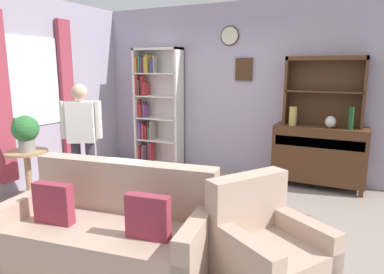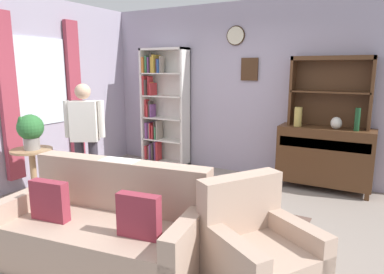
{
  "view_description": "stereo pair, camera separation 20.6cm",
  "coord_description": "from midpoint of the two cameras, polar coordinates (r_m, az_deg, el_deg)",
  "views": [
    {
      "loc": [
        1.87,
        -3.41,
        1.76
      ],
      "look_at": [
        0.1,
        0.2,
        0.95
      ],
      "focal_mm": 32.37,
      "sensor_mm": 36.0,
      "label": 1
    },
    {
      "loc": [
        2.05,
        -3.32,
        1.76
      ],
      "look_at": [
        0.1,
        0.2,
        0.95
      ],
      "focal_mm": 32.37,
      "sensor_mm": 36.0,
      "label": 2
    }
  ],
  "objects": [
    {
      "name": "armchair_floral",
      "position": [
        2.98,
        12.85,
        -18.45
      ],
      "size": [
        1.06,
        1.05,
        0.88
      ],
      "color": "tan",
      "rests_on": "ground_plane"
    },
    {
      "name": "wall_left",
      "position": [
        5.63,
        -23.99,
        6.73
      ],
      "size": [
        0.16,
        4.2,
        2.8
      ],
      "color": "#A399AD",
      "rests_on": "ground_plane"
    },
    {
      "name": "coffee_table",
      "position": [
        3.89,
        0.17,
        -9.8
      ],
      "size": [
        0.8,
        0.5,
        0.42
      ],
      "color": "#4C2D19",
      "rests_on": "ground_plane"
    },
    {
      "name": "sideboard_hutch",
      "position": [
        5.37,
        22.99,
        8.35
      ],
      "size": [
        1.1,
        0.26,
        1.0
      ],
      "color": "#4C2D19",
      "rests_on": "sideboard"
    },
    {
      "name": "book_stack",
      "position": [
        3.72,
        1.44,
        -8.93
      ],
      "size": [
        0.19,
        0.13,
        0.1
      ],
      "color": "#3F3833",
      "rests_on": "coffee_table"
    },
    {
      "name": "bookshelf",
      "position": [
        6.38,
        -4.14,
        4.96
      ],
      "size": [
        0.9,
        0.3,
        2.1
      ],
      "color": "silver",
      "rests_on": "ground_plane"
    },
    {
      "name": "wall_back",
      "position": [
        5.84,
        9.45,
        7.75
      ],
      "size": [
        5.0,
        0.09,
        2.8
      ],
      "color": "#A399AD",
      "rests_on": "ground_plane"
    },
    {
      "name": "area_rug",
      "position": [
        3.94,
        -0.78,
        -15.05
      ],
      "size": [
        2.47,
        2.06,
        0.01
      ],
      "primitive_type": "cube",
      "color": "brown",
      "rests_on": "ground_plane"
    },
    {
      "name": "sideboard",
      "position": [
        5.4,
        22.01,
        -2.85
      ],
      "size": [
        1.3,
        0.45,
        0.92
      ],
      "color": "#4C2D19",
      "rests_on": "ground_plane"
    },
    {
      "name": "plant_stand",
      "position": [
        4.99,
        -23.63,
        -4.92
      ],
      "size": [
        0.52,
        0.52,
        0.72
      ],
      "color": "#A87F56",
      "rests_on": "ground_plane"
    },
    {
      "name": "ground_plane",
      "position": [
        4.27,
        -1.12,
        -13.07
      ],
      "size": [
        5.4,
        4.6,
        0.02
      ],
      "primitive_type": "cube",
      "color": "gray"
    },
    {
      "name": "couch_floral",
      "position": [
        3.3,
        -12.27,
        -14.84
      ],
      "size": [
        1.9,
        1.09,
        0.9
      ],
      "color": "tan",
      "rests_on": "ground_plane"
    },
    {
      "name": "person_reading",
      "position": [
        4.68,
        -15.99,
        0.46
      ],
      "size": [
        0.49,
        0.34,
        1.56
      ],
      "color": "#38333D",
      "rests_on": "ground_plane"
    },
    {
      "name": "vase_tall",
      "position": [
        5.28,
        18.14,
        3.19
      ],
      "size": [
        0.11,
        0.11,
        0.28
      ],
      "primitive_type": "cylinder",
      "color": "tan",
      "rests_on": "sideboard"
    },
    {
      "name": "bottle_wine",
      "position": [
        5.18,
        26.62,
        2.6
      ],
      "size": [
        0.07,
        0.07,
        0.31
      ],
      "primitive_type": "cylinder",
      "color": "#194223",
      "rests_on": "sideboard"
    },
    {
      "name": "vase_round",
      "position": [
        5.23,
        23.73,
        2.12
      ],
      "size": [
        0.15,
        0.15,
        0.17
      ],
      "primitive_type": "ellipsoid",
      "color": "beige",
      "rests_on": "sideboard"
    },
    {
      "name": "potted_plant_large",
      "position": [
        4.85,
        -24.0,
        1.19
      ],
      "size": [
        0.33,
        0.33,
        0.46
      ],
      "color": "gray",
      "rests_on": "plant_stand"
    }
  ]
}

